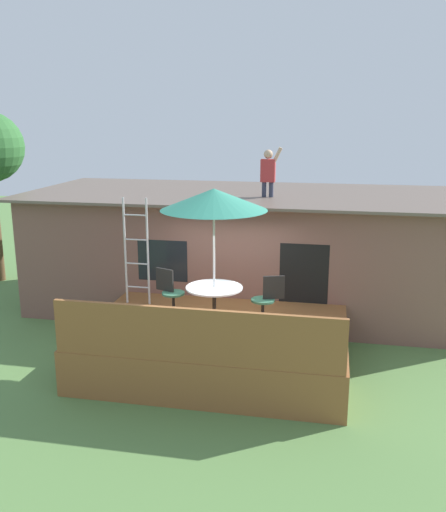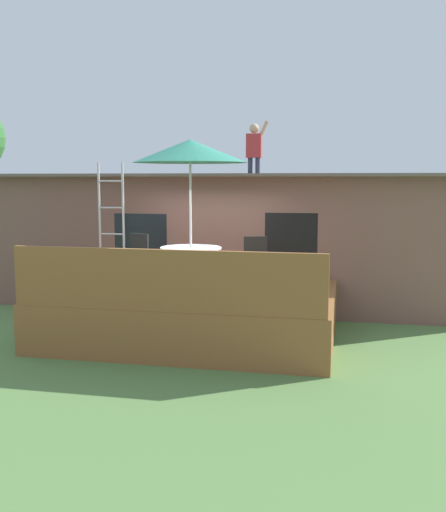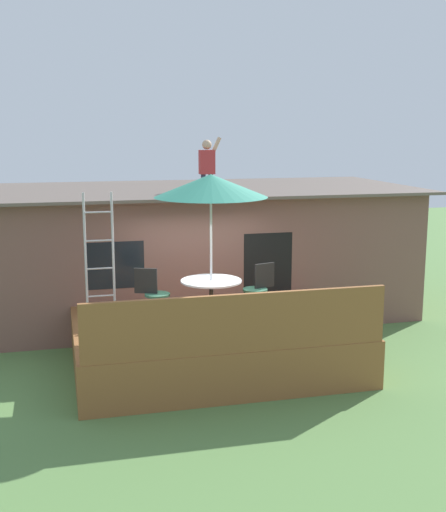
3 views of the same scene
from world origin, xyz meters
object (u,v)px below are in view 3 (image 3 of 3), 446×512
object	(u,v)px
patio_table	(211,289)
patio_chair_left	(153,295)
patio_umbrella	(211,186)
step_ladder	(99,255)
person_figure	(207,161)
patio_chair_right	(259,290)

from	to	relation	value
patio_table	patio_chair_left	distance (m)	1.02
patio_umbrella	step_ladder	xyz separation A→B (m)	(-1.80, 0.92, -1.25)
patio_umbrella	person_figure	xyz separation A→B (m)	(0.61, 2.96, 0.26)
patio_table	patio_chair_right	xyz separation A→B (m)	(0.93, 0.29, -0.13)
step_ladder	patio_chair_left	world-z (taller)	step_ladder
patio_umbrella	step_ladder	size ratio (longest dim) A/B	1.15
patio_umbrella	patio_chair_right	size ratio (longest dim) A/B	2.76
step_ladder	person_figure	distance (m)	3.50
person_figure	patio_chair_left	bearing A→B (deg)	-120.89
step_ladder	person_figure	size ratio (longest dim) A/B	1.98
patio_umbrella	patio_chair_right	xyz separation A→B (m)	(0.93, 0.29, -1.89)
patio_chair_right	patio_chair_left	bearing A→B (deg)	-19.44
patio_umbrella	patio_chair_left	bearing A→B (deg)	158.94
patio_chair_left	patio_umbrella	bearing A→B (deg)	0.00
patio_table	step_ladder	world-z (taller)	step_ladder
patio_umbrella	patio_chair_right	world-z (taller)	patio_umbrella
patio_umbrella	patio_chair_right	bearing A→B (deg)	17.07
patio_table	patio_umbrella	size ratio (longest dim) A/B	0.41
patio_umbrella	patio_chair_left	distance (m)	2.14
patio_chair_left	person_figure	bearing A→B (deg)	80.17
patio_chair_right	person_figure	bearing A→B (deg)	-100.18
patio_table	person_figure	xyz separation A→B (m)	(0.61, 2.96, 2.02)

